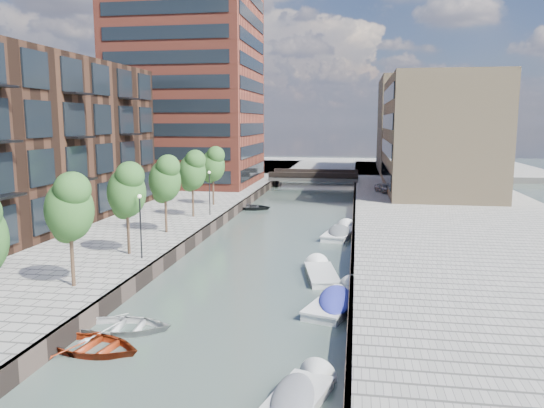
% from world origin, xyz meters
% --- Properties ---
extents(water, '(300.00, 300.00, 0.00)m').
position_xyz_m(water, '(0.00, 40.00, 0.00)').
color(water, '#38473F').
rests_on(water, ground).
extents(quay_right, '(20.00, 140.00, 1.00)m').
position_xyz_m(quay_right, '(16.00, 40.00, 0.50)').
color(quay_right, gray).
rests_on(quay_right, ground).
extents(quay_wall_left, '(0.25, 140.00, 1.00)m').
position_xyz_m(quay_wall_left, '(-6.10, 40.00, 0.50)').
color(quay_wall_left, '#332823').
rests_on(quay_wall_left, ground).
extents(quay_wall_right, '(0.25, 140.00, 1.00)m').
position_xyz_m(quay_wall_right, '(6.10, 40.00, 0.50)').
color(quay_wall_right, '#332823').
rests_on(quay_wall_right, ground).
extents(far_closure, '(80.00, 40.00, 1.00)m').
position_xyz_m(far_closure, '(0.00, 100.00, 0.50)').
color(far_closure, gray).
rests_on(far_closure, ground).
extents(apartment_block, '(8.00, 38.00, 14.00)m').
position_xyz_m(apartment_block, '(-20.00, 30.00, 8.00)').
color(apartment_block, black).
rests_on(apartment_block, quay_left).
extents(tower, '(18.00, 18.00, 30.00)m').
position_xyz_m(tower, '(-17.00, 65.00, 16.00)').
color(tower, brown).
rests_on(tower, quay_left).
extents(tan_block_near, '(12.00, 25.00, 14.00)m').
position_xyz_m(tan_block_near, '(16.00, 62.00, 8.00)').
color(tan_block_near, '#A08662').
rests_on(tan_block_near, quay_right).
extents(tan_block_far, '(12.00, 20.00, 16.00)m').
position_xyz_m(tan_block_far, '(16.00, 88.00, 9.00)').
color(tan_block_far, '#A08662').
rests_on(tan_block_far, quay_right).
extents(bridge, '(13.00, 6.00, 1.30)m').
position_xyz_m(bridge, '(0.00, 72.00, 1.39)').
color(bridge, gray).
rests_on(bridge, ground).
extents(tree_2, '(2.50, 2.50, 5.95)m').
position_xyz_m(tree_2, '(-8.50, 18.00, 5.31)').
color(tree_2, '#382619').
rests_on(tree_2, quay_left).
extents(tree_3, '(2.50, 2.50, 5.95)m').
position_xyz_m(tree_3, '(-8.50, 25.00, 5.31)').
color(tree_3, '#382619').
rests_on(tree_3, quay_left).
extents(tree_4, '(2.50, 2.50, 5.95)m').
position_xyz_m(tree_4, '(-8.50, 32.00, 5.31)').
color(tree_4, '#382619').
rests_on(tree_4, quay_left).
extents(tree_5, '(2.50, 2.50, 5.95)m').
position_xyz_m(tree_5, '(-8.50, 39.00, 5.31)').
color(tree_5, '#382619').
rests_on(tree_5, quay_left).
extents(tree_6, '(2.50, 2.50, 5.95)m').
position_xyz_m(tree_6, '(-8.50, 46.00, 5.31)').
color(tree_6, '#382619').
rests_on(tree_6, quay_left).
extents(lamp_1, '(0.24, 0.24, 4.12)m').
position_xyz_m(lamp_1, '(-7.20, 24.00, 3.51)').
color(lamp_1, black).
rests_on(lamp_1, quay_left).
extents(lamp_2, '(0.24, 0.24, 4.12)m').
position_xyz_m(lamp_2, '(-7.20, 40.00, 3.51)').
color(lamp_2, black).
rests_on(lamp_2, quay_left).
extents(sloop_2, '(4.86, 3.82, 0.91)m').
position_xyz_m(sloop_2, '(-4.69, 12.66, 0.00)').
color(sloop_2, maroon).
rests_on(sloop_2, ground).
extents(sloop_3, '(4.81, 3.65, 0.94)m').
position_xyz_m(sloop_3, '(-4.33, 14.90, 0.00)').
color(sloop_3, beige).
rests_on(sloop_3, ground).
extents(sloop_4, '(4.87, 3.56, 0.98)m').
position_xyz_m(sloop_4, '(-5.39, 49.61, 0.00)').
color(sloop_4, black).
rests_on(sloop_4, ground).
extents(motorboat_1, '(2.77, 4.86, 1.54)m').
position_xyz_m(motorboat_1, '(4.39, 9.74, 0.19)').
color(motorboat_1, silver).
rests_on(motorboat_1, ground).
extents(motorboat_2, '(2.63, 5.23, 1.67)m').
position_xyz_m(motorboat_2, '(4.10, 25.41, 0.10)').
color(motorboat_2, silver).
rests_on(motorboat_2, ground).
extents(motorboat_3, '(3.46, 5.83, 1.84)m').
position_xyz_m(motorboat_3, '(5.47, 20.00, 0.22)').
color(motorboat_3, silver).
rests_on(motorboat_3, ground).
extents(motorboat_4, '(2.99, 5.98, 1.91)m').
position_xyz_m(motorboat_4, '(5.01, 37.45, 0.23)').
color(motorboat_4, white).
rests_on(motorboat_4, ground).
extents(car, '(2.51, 3.63, 1.15)m').
position_xyz_m(car, '(9.62, 58.87, 1.57)').
color(car, '#949598').
rests_on(car, quay_right).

